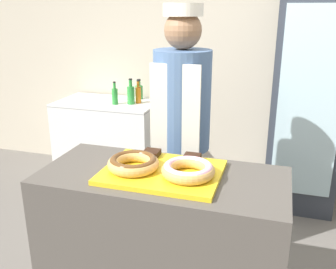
% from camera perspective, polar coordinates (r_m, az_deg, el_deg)
% --- Properties ---
extents(wall_back, '(8.00, 0.06, 2.70)m').
position_cam_1_polar(wall_back, '(3.83, 9.16, 12.56)').
color(wall_back, '#BCB29E').
rests_on(wall_back, ground_plane).
extents(display_counter, '(1.25, 0.58, 0.94)m').
position_cam_1_polar(display_counter, '(2.14, -0.82, -17.61)').
color(display_counter, '#4C4742').
rests_on(display_counter, ground_plane).
extents(serving_tray, '(0.59, 0.45, 0.02)m').
position_cam_1_polar(serving_tray, '(1.90, -0.89, -5.74)').
color(serving_tray, yellow).
rests_on(serving_tray, display_counter).
extents(donut_chocolate_glaze, '(0.26, 0.26, 0.06)m').
position_cam_1_polar(donut_chocolate_glaze, '(1.89, -5.31, -4.28)').
color(donut_chocolate_glaze, tan).
rests_on(donut_chocolate_glaze, serving_tray).
extents(donut_light_glaze, '(0.26, 0.26, 0.06)m').
position_cam_1_polar(donut_light_glaze, '(1.81, 3.08, -5.32)').
color(donut_light_glaze, tan).
rests_on(donut_light_glaze, serving_tray).
extents(brownie_back_left, '(0.09, 0.09, 0.03)m').
position_cam_1_polar(brownie_back_left, '(2.06, -2.51, -2.85)').
color(brownie_back_left, black).
rests_on(brownie_back_left, serving_tray).
extents(brownie_back_right, '(0.09, 0.09, 0.03)m').
position_cam_1_polar(brownie_back_right, '(2.00, 3.67, -3.54)').
color(brownie_back_right, black).
rests_on(brownie_back_right, serving_tray).
extents(baker_person, '(0.37, 0.37, 1.77)m').
position_cam_1_polar(baker_person, '(2.48, 2.05, -0.09)').
color(baker_person, '#4C4C51').
rests_on(baker_person, ground_plane).
extents(beverage_fridge, '(0.59, 0.63, 1.93)m').
position_cam_1_polar(beverage_fridge, '(3.49, 20.40, 4.69)').
color(beverage_fridge, '#333842').
rests_on(beverage_fridge, ground_plane).
extents(chest_freezer, '(1.03, 0.62, 0.83)m').
position_cam_1_polar(chest_freezer, '(4.03, -8.91, -0.73)').
color(chest_freezer, silver).
rests_on(chest_freezer, ground_plane).
extents(bottle_green, '(0.07, 0.07, 0.26)m').
position_cam_1_polar(bottle_green, '(3.75, -5.69, 6.13)').
color(bottle_green, '#2D8C38').
rests_on(bottle_green, chest_freezer).
extents(bottle_orange, '(0.06, 0.06, 0.23)m').
position_cam_1_polar(bottle_orange, '(3.79, -4.55, 6.15)').
color(bottle_orange, orange).
rests_on(bottle_orange, chest_freezer).
extents(bottle_green_b, '(0.06, 0.06, 0.23)m').
position_cam_1_polar(bottle_green_b, '(3.76, -8.10, 5.90)').
color(bottle_green_b, '#2D8C38').
rests_on(bottle_green_b, chest_freezer).
extents(bottle_green_b_b, '(0.08, 0.08, 0.21)m').
position_cam_1_polar(bottle_green_b_b, '(3.97, -4.45, 6.57)').
color(bottle_green_b_b, '#2D8C38').
rests_on(bottle_green_b_b, chest_freezer).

